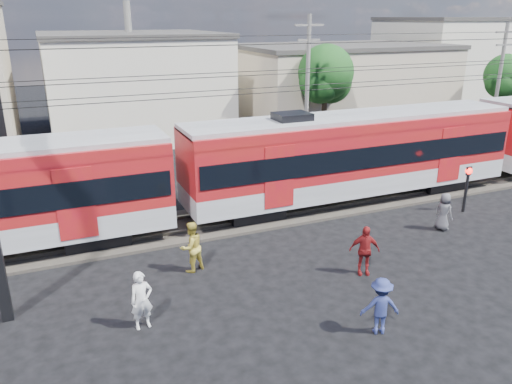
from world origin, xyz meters
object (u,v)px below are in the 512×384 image
pedestrian_c (380,306)px  pedestrian_a (142,300)px  commuter_train (357,152)px  crossing_signal (467,181)px

pedestrian_c → pedestrian_a: bearing=-5.6°
commuter_train → pedestrian_a: commuter_train is taller
pedestrian_a → crossing_signal: size_ratio=0.82×
pedestrian_a → crossing_signal: (15.07, 3.27, 0.60)m
pedestrian_c → crossing_signal: crossing_signal is taller
pedestrian_a → commuter_train: bearing=22.5°
pedestrian_a → pedestrian_c: size_ratio=1.04×
commuter_train → pedestrian_c: (-5.30, -9.26, -1.57)m
pedestrian_a → pedestrian_c: bearing=-32.3°
pedestrian_a → crossing_signal: bearing=5.0°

